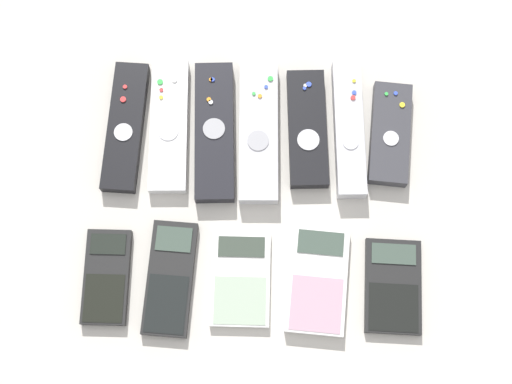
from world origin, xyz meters
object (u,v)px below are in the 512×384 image
(calculator_0, at_px, (107,277))
(calculator_2, at_px, (241,279))
(remote_1, at_px, (169,125))
(remote_3, at_px, (261,130))
(calculator_1, at_px, (170,278))
(calculator_3, at_px, (318,280))
(calculator_4, at_px, (393,286))
(remote_2, at_px, (214,132))
(remote_4, at_px, (307,129))
(remote_0, at_px, (125,127))
(remote_6, at_px, (390,134))
(remote_5, at_px, (349,129))

(calculator_0, xyz_separation_m, calculator_2, (0.19, 0.00, -0.00))
(remote_1, xyz_separation_m, remote_3, (0.13, -0.00, 0.00))
(remote_3, height_order, calculator_1, remote_3)
(calculator_3, bearing_deg, calculator_4, 0.93)
(remote_2, height_order, calculator_1, remote_2)
(remote_4, height_order, calculator_1, remote_4)
(remote_0, distance_m, calculator_1, 0.23)
(remote_1, xyz_separation_m, calculator_0, (-0.07, -0.23, -0.00))
(remote_2, height_order, calculator_3, remote_2)
(remote_6, height_order, calculator_4, remote_6)
(remote_0, relative_size, calculator_2, 1.50)
(remote_0, distance_m, remote_4, 0.27)
(remote_0, relative_size, remote_4, 1.10)
(remote_1, xyz_separation_m, remote_6, (0.32, -0.00, 0.00))
(remote_1, bearing_deg, remote_5, -1.90)
(remote_2, height_order, remote_5, remote_5)
(calculator_2, relative_size, calculator_3, 0.86)
(remote_1, height_order, remote_5, remote_5)
(calculator_3, xyz_separation_m, calculator_4, (0.10, -0.00, -0.00))
(calculator_1, bearing_deg, remote_3, 64.33)
(remote_1, bearing_deg, calculator_2, -65.15)
(remote_5, bearing_deg, remote_2, -179.67)
(remote_2, xyz_separation_m, calculator_3, (0.15, -0.21, -0.00))
(remote_0, bearing_deg, calculator_4, -27.63)
(remote_3, bearing_deg, remote_0, 178.41)
(remote_1, relative_size, remote_3, 0.94)
(calculator_0, relative_size, calculator_3, 0.86)
(calculator_3, bearing_deg, remote_4, 98.19)
(calculator_1, relative_size, calculator_3, 1.05)
(calculator_3, distance_m, calculator_4, 0.10)
(remote_0, height_order, remote_2, remote_2)
(remote_0, height_order, calculator_0, remote_0)
(remote_0, height_order, calculator_4, remote_0)
(remote_2, bearing_deg, remote_4, 1.04)
(remote_1, relative_size, remote_6, 1.31)
(remote_0, relative_size, remote_5, 0.96)
(remote_1, distance_m, remote_4, 0.20)
(calculator_3, bearing_deg, remote_1, 138.63)
(calculator_2, bearing_deg, calculator_1, -179.31)
(calculator_0, bearing_deg, remote_5, 33.53)
(calculator_0, height_order, calculator_1, same)
(remote_0, height_order, remote_4, same)
(remote_0, bearing_deg, calculator_0, -90.20)
(remote_4, distance_m, remote_5, 0.06)
(remote_5, height_order, calculator_1, remote_5)
(remote_2, height_order, remote_3, remote_3)
(remote_0, xyz_separation_m, remote_5, (0.33, 0.01, 0.00))
(remote_3, xyz_separation_m, calculator_2, (-0.02, -0.22, -0.01))
(remote_2, bearing_deg, remote_6, -1.81)
(calculator_1, bearing_deg, remote_6, 38.51)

